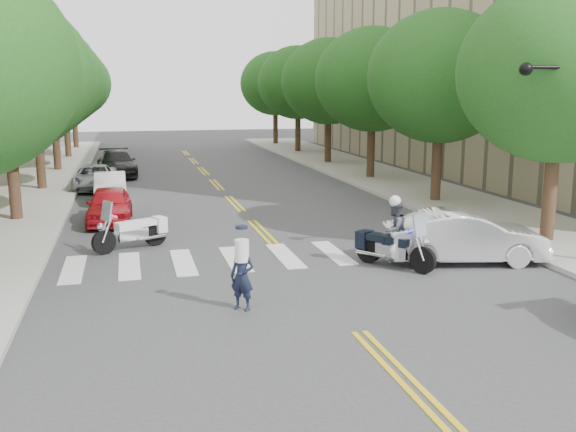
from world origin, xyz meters
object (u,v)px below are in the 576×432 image
object	(u,v)px
motorcycle_police	(392,235)
convertible	(465,237)
motorcycle_parked	(136,231)
officer_standing	(242,276)

from	to	relation	value
motorcycle_police	convertible	bearing A→B (deg)	144.30
motorcycle_parked	convertible	bearing A→B (deg)	-141.33
motorcycle_police	motorcycle_parked	world-z (taller)	motorcycle_police
motorcycle_parked	officer_standing	xyz separation A→B (m)	(2.26, -6.58, 0.22)
officer_standing	convertible	bearing A→B (deg)	57.75
officer_standing	convertible	world-z (taller)	officer_standing
motorcycle_police	motorcycle_parked	distance (m)	8.13
officer_standing	motorcycle_police	bearing A→B (deg)	66.29
motorcycle_parked	convertible	xyz separation A→B (m)	(9.32, -4.08, 0.19)
motorcycle_police	officer_standing	distance (m)	5.43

